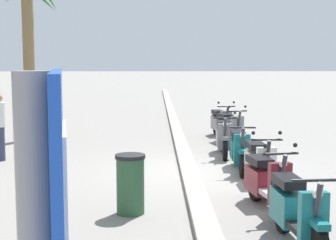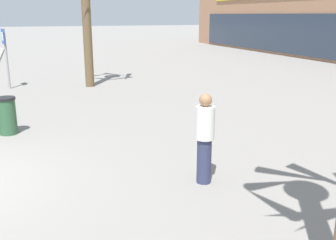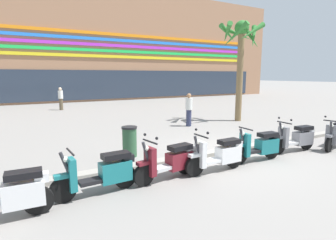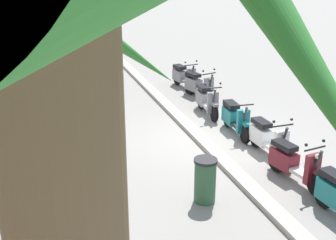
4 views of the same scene
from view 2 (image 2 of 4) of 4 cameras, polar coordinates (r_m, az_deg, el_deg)
crossing_sign at (r=17.03m, az=-22.83°, el=9.28°), size 0.59×0.17×2.40m
pedestrian_window_shopping at (r=6.82m, az=5.42°, el=-2.50°), size 0.34×0.34×1.63m
litter_bin at (r=10.53m, az=-22.62°, el=0.63°), size 0.48×0.48×0.95m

